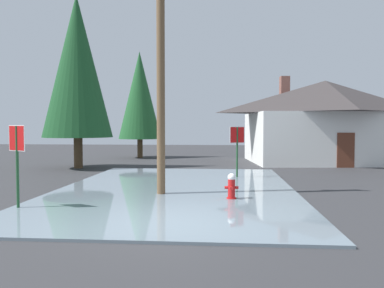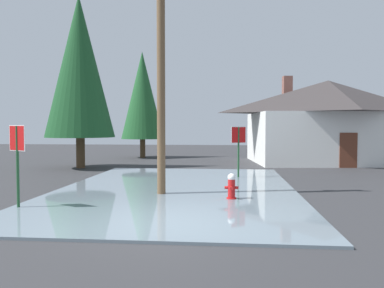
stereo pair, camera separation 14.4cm
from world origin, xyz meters
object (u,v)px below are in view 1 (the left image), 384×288
pine_tree_mid_left (77,66)px  pine_tree_tall_left (140,95)px  stop_sign_near (17,150)px  utility_pole (161,62)px  stop_sign_far (237,142)px  house (325,120)px  fire_hydrant (232,187)px

pine_tree_mid_left → pine_tree_tall_left: bearing=75.6°
pine_tree_tall_left → stop_sign_near: bearing=-88.5°
stop_sign_near → utility_pole: (3.66, 2.60, 2.83)m
stop_sign_far → house: house is taller
fire_hydrant → house: bearing=65.5°
stop_sign_near → stop_sign_far: 9.62m
stop_sign_near → pine_tree_tall_left: bearing=91.5°
pine_tree_tall_left → pine_tree_mid_left: bearing=-104.4°
fire_hydrant → pine_tree_mid_left: pine_tree_mid_left is taller
fire_hydrant → pine_tree_tall_left: (-6.53, 16.56, 4.24)m
house → pine_tree_tall_left: 13.28m
utility_pole → house: (8.71, 13.15, -1.77)m
stop_sign_far → pine_tree_mid_left: pine_tree_mid_left is taller
house → pine_tree_tall_left: pine_tree_tall_left is taller
utility_pole → pine_tree_tall_left: 16.37m
fire_hydrant → house: 15.43m
utility_pole → pine_tree_mid_left: 10.40m
stop_sign_near → fire_hydrant: 6.45m
stop_sign_far → pine_tree_tall_left: pine_tree_tall_left is taller
utility_pole → pine_tree_mid_left: bearing=126.1°
stop_sign_far → pine_tree_tall_left: size_ratio=0.30×
fire_hydrant → pine_tree_tall_left: size_ratio=0.11×
fire_hydrant → pine_tree_tall_left: pine_tree_tall_left is taller
house → pine_tree_mid_left: 15.82m
fire_hydrant → utility_pole: bearing=163.1°
pine_tree_tall_left → fire_hydrant: bearing=-68.5°
fire_hydrant → pine_tree_mid_left: (-8.46, 9.08, 5.29)m
stop_sign_near → utility_pole: 5.31m
stop_sign_far → utility_pole: bearing=-120.7°
stop_sign_far → pine_tree_tall_left: 13.51m
pine_tree_tall_left → pine_tree_mid_left: 7.80m
utility_pole → pine_tree_tall_left: utility_pole is taller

